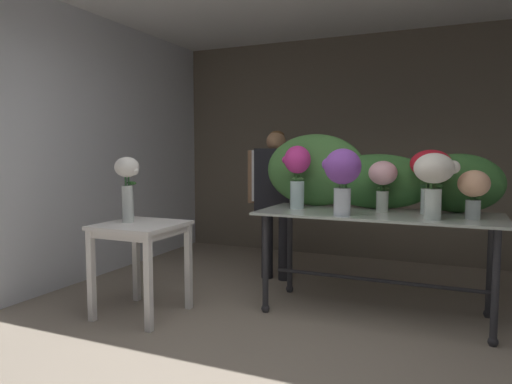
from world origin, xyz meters
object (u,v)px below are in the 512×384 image
object	(u,v)px
display_table_glass	(377,230)
vase_peach_carnations	(474,189)
florist	(276,188)
vase_magenta_dahlias	(297,170)
vase_violet_ranunculus	(342,173)
vase_crimson_anemones	(431,171)
side_table_white	(141,237)
vase_ivory_lilies	(434,175)
vase_white_roses_tall	(127,181)
vase_blush_tulips	(383,179)

from	to	relation	value
display_table_glass	vase_peach_carnations	distance (m)	0.79
florist	display_table_glass	bearing A→B (deg)	-30.45
display_table_glass	vase_magenta_dahlias	distance (m)	0.83
display_table_glass	vase_peach_carnations	size ratio (longest dim) A/B	5.29
display_table_glass	vase_violet_ranunculus	distance (m)	0.58
vase_crimson_anemones	florist	bearing A→B (deg)	159.49
florist	vase_violet_ranunculus	size ratio (longest dim) A/B	3.00
vase_crimson_anemones	vase_violet_ranunculus	bearing A→B (deg)	-148.82
side_table_white	vase_ivory_lilies	world-z (taller)	vase_ivory_lilies
vase_magenta_dahlias	vase_peach_carnations	xyz separation A→B (m)	(1.38, -0.08, -0.11)
vase_ivory_lilies	vase_crimson_anemones	distance (m)	0.31
vase_white_roses_tall	vase_magenta_dahlias	bearing A→B (deg)	33.25
vase_peach_carnations	vase_crimson_anemones	xyz separation A→B (m)	(-0.31, 0.16, 0.11)
florist	vase_ivory_lilies	distance (m)	1.80
vase_ivory_lilies	vase_crimson_anemones	bearing A→B (deg)	97.41
vase_violet_ranunculus	vase_white_roses_tall	bearing A→B (deg)	-163.55
vase_crimson_anemones	vase_white_roses_tall	distance (m)	2.41
vase_blush_tulips	vase_crimson_anemones	size ratio (longest dim) A/B	0.82
florist	vase_crimson_anemones	size ratio (longest dim) A/B	3.05
display_table_glass	vase_crimson_anemones	bearing A→B (deg)	14.06
display_table_glass	florist	bearing A→B (deg)	149.55
display_table_glass	side_table_white	bearing A→B (deg)	-156.47
vase_blush_tulips	vase_crimson_anemones	distance (m)	0.37
display_table_glass	vase_white_roses_tall	bearing A→B (deg)	-157.90
vase_magenta_dahlias	vase_violet_ranunculus	bearing A→B (deg)	-32.45
vase_peach_carnations	vase_crimson_anemones	distance (m)	0.37
vase_magenta_dahlias	vase_ivory_lilies	bearing A→B (deg)	-11.50
florist	side_table_white	bearing A→B (deg)	-113.24
florist	vase_magenta_dahlias	world-z (taller)	florist
vase_peach_carnations	vase_crimson_anemones	size ratio (longest dim) A/B	0.71
vase_violet_ranunculus	vase_crimson_anemones	world-z (taller)	vase_violet_ranunculus
side_table_white	vase_magenta_dahlias	size ratio (longest dim) A/B	1.39
display_table_glass	vase_ivory_lilies	distance (m)	0.66
vase_peach_carnations	vase_white_roses_tall	world-z (taller)	vase_white_roses_tall
display_table_glass	vase_violet_ranunculus	size ratio (longest dim) A/B	3.68
florist	vase_white_roses_tall	bearing A→B (deg)	-117.34
side_table_white	vase_violet_ranunculus	world-z (taller)	vase_violet_ranunculus
vase_ivory_lilies	vase_crimson_anemones	size ratio (longest dim) A/B	0.95
florist	vase_blush_tulips	distance (m)	1.31
vase_blush_tulips	vase_white_roses_tall	size ratio (longest dim) A/B	0.78
side_table_white	vase_blush_tulips	size ratio (longest dim) A/B	1.81
vase_violet_ranunculus	vase_magenta_dahlias	world-z (taller)	vase_magenta_dahlias
vase_violet_ranunculus	vase_ivory_lilies	distance (m)	0.65
side_table_white	vase_peach_carnations	bearing A→B (deg)	15.88
display_table_glass	vase_crimson_anemones	xyz separation A→B (m)	(0.39, 0.10, 0.48)
vase_magenta_dahlias	vase_white_roses_tall	xyz separation A→B (m)	(-1.18, -0.78, -0.08)
vase_peach_carnations	vase_crimson_anemones	bearing A→B (deg)	152.15
vase_blush_tulips	florist	bearing A→B (deg)	153.00
vase_violet_ranunculus	vase_white_roses_tall	xyz separation A→B (m)	(-1.64, -0.48, -0.07)
vase_violet_ranunculus	vase_crimson_anemones	size ratio (longest dim) A/B	1.02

